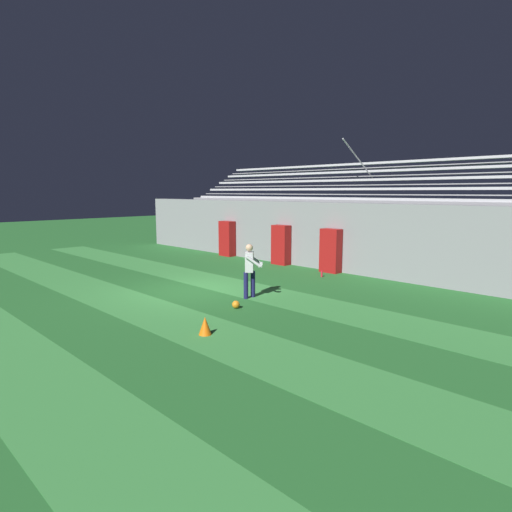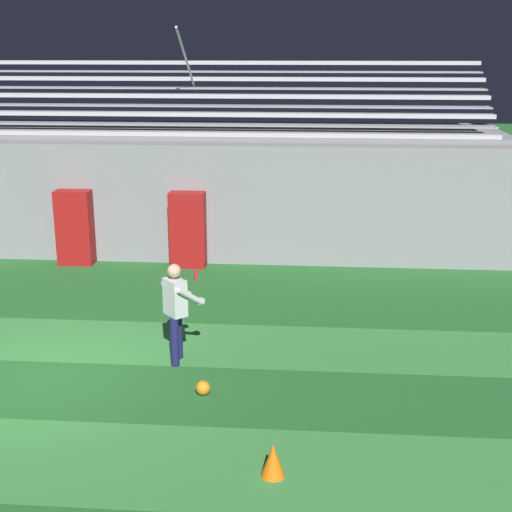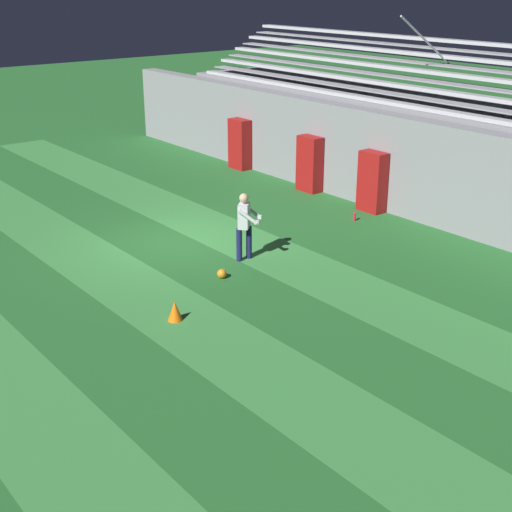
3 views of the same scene
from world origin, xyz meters
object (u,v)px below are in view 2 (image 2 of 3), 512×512
at_px(padding_pillar_gate_right, 188,230).
at_px(traffic_cone, 273,460).
at_px(padding_pillar_gate_left, 75,228).
at_px(goalkeeper, 176,307).
at_px(water_bottle, 196,275).
at_px(soccer_ball, 203,388).

height_order(padding_pillar_gate_right, traffic_cone, padding_pillar_gate_right).
height_order(padding_pillar_gate_left, traffic_cone, padding_pillar_gate_left).
bearing_deg(goalkeeper, water_bottle, 95.20).
relative_size(padding_pillar_gate_left, goalkeeper, 1.06).
distance_m(padding_pillar_gate_right, goalkeeper, 5.30).
height_order(padding_pillar_gate_left, padding_pillar_gate_right, same).
bearing_deg(soccer_ball, padding_pillar_gate_left, 122.06).
relative_size(padding_pillar_gate_left, soccer_ball, 8.02).
xyz_separation_m(padding_pillar_gate_left, padding_pillar_gate_right, (2.68, 0.00, 0.00)).
xyz_separation_m(padding_pillar_gate_left, goalkeeper, (3.40, -5.25, 0.07)).
relative_size(padding_pillar_gate_right, goalkeeper, 1.06).
bearing_deg(soccer_ball, padding_pillar_gate_right, 101.60).
distance_m(padding_pillar_gate_left, padding_pillar_gate_right, 2.68).
xyz_separation_m(padding_pillar_gate_left, traffic_cone, (5.14, -8.37, -0.67)).
xyz_separation_m(soccer_ball, water_bottle, (-0.97, 5.33, 0.01)).
xyz_separation_m(padding_pillar_gate_right, goalkeeper, (0.72, -5.25, 0.07)).
relative_size(soccer_ball, traffic_cone, 0.52).
bearing_deg(padding_pillar_gate_right, traffic_cone, -73.64).
height_order(padding_pillar_gate_right, soccer_ball, padding_pillar_gate_right).
bearing_deg(padding_pillar_gate_right, water_bottle, -71.85).
xyz_separation_m(soccer_ball, traffic_cone, (1.15, -2.00, 0.10)).
bearing_deg(soccer_ball, water_bottle, 100.29).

